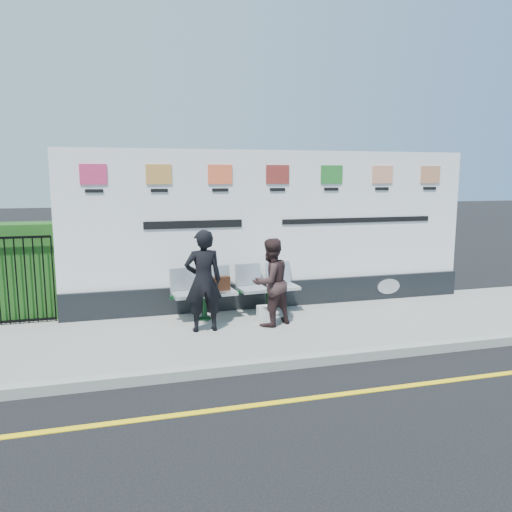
{
  "coord_description": "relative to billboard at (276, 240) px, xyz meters",
  "views": [
    {
      "loc": [
        -2.44,
        -5.25,
        2.64
      ],
      "look_at": [
        -0.11,
        3.08,
        1.25
      ],
      "focal_mm": 35.0,
      "sensor_mm": 36.0,
      "label": 1
    }
  ],
  "objects": [
    {
      "name": "ground",
      "position": [
        -0.5,
        -3.85,
        -1.42
      ],
      "size": [
        80.0,
        80.0,
        0.0
      ],
      "primitive_type": "plane",
      "color": "black"
    },
    {
      "name": "yellow_line",
      "position": [
        -0.5,
        -3.85,
        -1.42
      ],
      "size": [
        14.0,
        0.1,
        0.01
      ],
      "primitive_type": "cube",
      "color": "yellow",
      "rests_on": "ground"
    },
    {
      "name": "carrier_bag_white",
      "position": [
        -0.52,
        -1.1,
        -1.15
      ],
      "size": [
        0.31,
        0.18,
        0.31
      ],
      "primitive_type": "cube",
      "color": "silver",
      "rests_on": "pavement"
    },
    {
      "name": "woman_right",
      "position": [
        -0.49,
        -1.23,
        -0.55
      ],
      "size": [
        0.89,
        0.81,
        1.49
      ],
      "primitive_type": "imported",
      "rotation": [
        0.0,
        0.0,
        3.56
      ],
      "color": "#301F1F",
      "rests_on": "pavement"
    },
    {
      "name": "kerb",
      "position": [
        -0.5,
        -2.85,
        -1.35
      ],
      "size": [
        14.0,
        0.18,
        0.14
      ],
      "primitive_type": "cube",
      "color": "gray",
      "rests_on": "ground"
    },
    {
      "name": "handbag_brown",
      "position": [
        -1.21,
        -0.56,
        -0.68
      ],
      "size": [
        0.34,
        0.2,
        0.25
      ],
      "primitive_type": "cube",
      "rotation": [
        0.0,
        0.0,
        0.22
      ],
      "color": "black",
      "rests_on": "bench"
    },
    {
      "name": "woman_left",
      "position": [
        -1.63,
        -1.24,
        -0.46
      ],
      "size": [
        0.62,
        0.41,
        1.68
      ],
      "primitive_type": "imported",
      "rotation": [
        0.0,
        0.0,
        3.15
      ],
      "color": "black",
      "rests_on": "pavement"
    },
    {
      "name": "billboard",
      "position": [
        0.0,
        0.0,
        0.0
      ],
      "size": [
        8.0,
        0.3,
        3.0
      ],
      "color": "black",
      "rests_on": "pavement"
    },
    {
      "name": "bench",
      "position": [
        -0.9,
        -0.53,
        -1.05
      ],
      "size": [
        2.37,
        0.79,
        0.5
      ],
      "primitive_type": null,
      "rotation": [
        0.0,
        0.0,
        0.08
      ],
      "color": "silver",
      "rests_on": "pavement"
    },
    {
      "name": "pavement",
      "position": [
        -0.5,
        -1.35,
        -1.36
      ],
      "size": [
        14.0,
        3.0,
        0.12
      ],
      "primitive_type": "cube",
      "color": "gray",
      "rests_on": "ground"
    }
  ]
}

